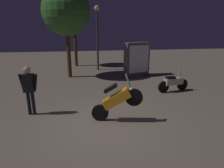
{
  "coord_description": "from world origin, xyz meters",
  "views": [
    {
      "loc": [
        -0.63,
        -5.66,
        3.03
      ],
      "look_at": [
        0.42,
        1.17,
        1.0
      ],
      "focal_mm": 31.43,
      "sensor_mm": 36.0,
      "label": 1
    }
  ],
  "objects_px": {
    "motorcycle_white_parked_left": "(173,83)",
    "kiosk_billboard": "(137,59)",
    "streetlamp_near": "(97,29)",
    "person_rider_beside": "(29,86)",
    "motorcycle_orange_foreground": "(117,100)"
  },
  "relations": [
    {
      "from": "motorcycle_white_parked_left",
      "to": "kiosk_billboard",
      "type": "bearing_deg",
      "value": 92.79
    },
    {
      "from": "motorcycle_white_parked_left",
      "to": "streetlamp_near",
      "type": "xyz_separation_m",
      "value": [
        -3.17,
        5.47,
        2.4
      ]
    },
    {
      "from": "kiosk_billboard",
      "to": "person_rider_beside",
      "type": "bearing_deg",
      "value": 28.22
    },
    {
      "from": "streetlamp_near",
      "to": "kiosk_billboard",
      "type": "bearing_deg",
      "value": -42.78
    },
    {
      "from": "motorcycle_orange_foreground",
      "to": "kiosk_billboard",
      "type": "xyz_separation_m",
      "value": [
        2.36,
        6.04,
        0.31
      ]
    },
    {
      "from": "streetlamp_near",
      "to": "kiosk_billboard",
      "type": "relative_size",
      "value": 2.09
    },
    {
      "from": "person_rider_beside",
      "to": "streetlamp_near",
      "type": "height_order",
      "value": "streetlamp_near"
    },
    {
      "from": "person_rider_beside",
      "to": "motorcycle_orange_foreground",
      "type": "bearing_deg",
      "value": -98.91
    },
    {
      "from": "kiosk_billboard",
      "to": "streetlamp_near",
      "type": "bearing_deg",
      "value": -58.43
    },
    {
      "from": "motorcycle_orange_foreground",
      "to": "kiosk_billboard",
      "type": "distance_m",
      "value": 6.49
    },
    {
      "from": "streetlamp_near",
      "to": "motorcycle_orange_foreground",
      "type": "bearing_deg",
      "value": -90.6
    },
    {
      "from": "motorcycle_orange_foreground",
      "to": "motorcycle_white_parked_left",
      "type": "bearing_deg",
      "value": 53.64
    },
    {
      "from": "motorcycle_orange_foreground",
      "to": "kiosk_billboard",
      "type": "height_order",
      "value": "kiosk_billboard"
    },
    {
      "from": "motorcycle_orange_foreground",
      "to": "motorcycle_white_parked_left",
      "type": "distance_m",
      "value": 4.22
    },
    {
      "from": "motorcycle_orange_foreground",
      "to": "kiosk_billboard",
      "type": "bearing_deg",
      "value": 82.85
    }
  ]
}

